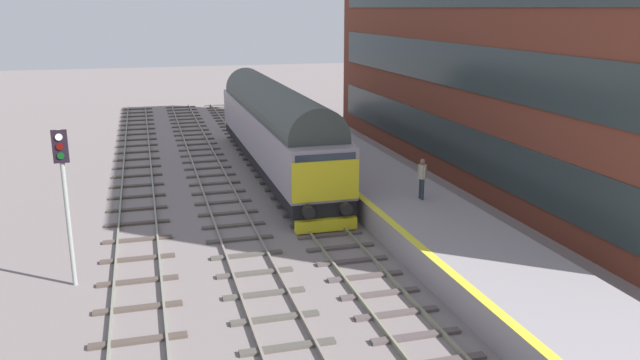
# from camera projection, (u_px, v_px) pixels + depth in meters

# --- Properties ---
(ground_plane) EXTENTS (140.00, 140.00, 0.00)m
(ground_plane) POSITION_uv_depth(u_px,v_px,m) (297.00, 197.00, 29.14)
(ground_plane) COLOR slate
(ground_plane) RESTS_ON ground
(track_main) EXTENTS (2.50, 60.00, 0.15)m
(track_main) POSITION_uv_depth(u_px,v_px,m) (297.00, 196.00, 29.13)
(track_main) COLOR gray
(track_main) RESTS_ON ground
(track_adjacent_west) EXTENTS (2.50, 60.00, 0.15)m
(track_adjacent_west) POSITION_uv_depth(u_px,v_px,m) (223.00, 202.00, 28.25)
(track_adjacent_west) COLOR gray
(track_adjacent_west) RESTS_ON ground
(track_adjacent_far_west) EXTENTS (2.50, 60.00, 0.15)m
(track_adjacent_far_west) POSITION_uv_depth(u_px,v_px,m) (138.00, 209.00, 27.30)
(track_adjacent_far_west) COLOR gray
(track_adjacent_far_west) RESTS_ON ground
(station_platform) EXTENTS (4.00, 44.00, 1.01)m
(station_platform) POSITION_uv_depth(u_px,v_px,m) (371.00, 181.00, 29.94)
(station_platform) COLOR gray
(station_platform) RESTS_ON ground
(station_building) EXTENTS (4.62, 32.83, 14.82)m
(station_building) POSITION_uv_depth(u_px,v_px,m) (490.00, 28.00, 31.27)
(station_building) COLOR brown
(station_building) RESTS_ON ground
(diesel_locomotive) EXTENTS (2.74, 19.85, 4.68)m
(diesel_locomotive) POSITION_uv_depth(u_px,v_px,m) (274.00, 125.00, 33.12)
(diesel_locomotive) COLOR black
(diesel_locomotive) RESTS_ON ground
(signal_post_near) EXTENTS (0.44, 0.22, 4.94)m
(signal_post_near) POSITION_uv_depth(u_px,v_px,m) (65.00, 188.00, 19.10)
(signal_post_near) COLOR gray
(signal_post_near) RESTS_ON ground
(platform_number_sign) EXTENTS (0.10, 0.44, 1.80)m
(platform_number_sign) POSITION_uv_depth(u_px,v_px,m) (354.00, 157.00, 27.22)
(platform_number_sign) COLOR slate
(platform_number_sign) RESTS_ON station_platform
(waiting_passenger) EXTENTS (0.35, 0.51, 1.64)m
(waiting_passenger) POSITION_uv_depth(u_px,v_px,m) (422.00, 175.00, 25.20)
(waiting_passenger) COLOR #2A343D
(waiting_passenger) RESTS_ON station_platform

